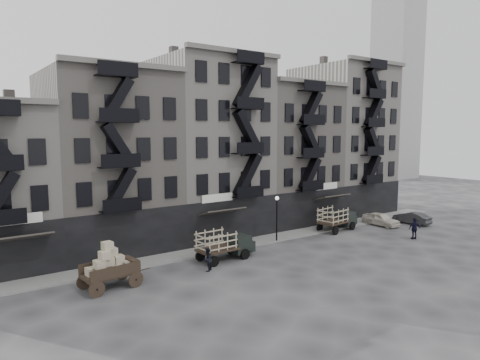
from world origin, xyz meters
TOP-DOWN VIEW (x-y plane):
  - ground at (0.00, 0.00)m, footprint 140.00×140.00m
  - sidewalk at (0.00, 3.75)m, footprint 55.00×2.50m
  - building_midwest at (-10.00, 9.83)m, footprint 10.00×11.35m
  - building_center at (-0.00, 9.82)m, footprint 10.00×11.35m
  - building_mideast at (10.00, 9.83)m, footprint 10.00×11.35m
  - building_east at (20.00, 9.82)m, footprint 10.00×11.35m
  - lamp_post at (3.00, 2.60)m, footprint 0.36×0.36m
  - distant_tower at (60.00, 30.00)m, footprint 8.00×8.00m
  - wagon at (-13.55, 0.01)m, footprint 3.90×2.39m
  - stake_truck_west at (-3.92, 0.85)m, footprint 4.99×2.26m
  - stake_truck_east at (11.10, 2.48)m, footprint 5.16×2.61m
  - car_east at (16.71, 1.28)m, footprint 1.70×4.14m
  - car_far at (20.21, -0.17)m, footprint 1.62×4.12m
  - pedestrian_mid at (-6.50, -0.75)m, footprint 1.07×1.05m
  - policeman at (14.32, -4.20)m, footprint 1.29×0.93m

SIDE VIEW (x-z plane):
  - ground at x=0.00m, z-range 0.00..0.00m
  - sidewalk at x=0.00m, z-range 0.00..0.15m
  - car_far at x=20.21m, z-range 0.00..1.34m
  - car_east at x=16.71m, z-range 0.00..1.40m
  - pedestrian_mid at x=-6.50m, z-range 0.00..1.74m
  - policeman at x=14.32m, z-range 0.00..2.03m
  - stake_truck_west at x=-3.92m, z-range 0.17..2.63m
  - stake_truck_east at x=11.10m, z-range 0.18..2.66m
  - wagon at x=-13.55m, z-range 0.22..3.36m
  - lamp_post at x=3.00m, z-range 0.64..4.92m
  - building_midwest at x=-10.00m, z-range -0.60..15.60m
  - building_mideast at x=10.00m, z-range -0.60..15.60m
  - building_center at x=0.00m, z-range -0.60..17.60m
  - building_east at x=20.00m, z-range -0.60..18.60m
  - distant_tower at x=60.00m, z-range 0.76..66.76m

